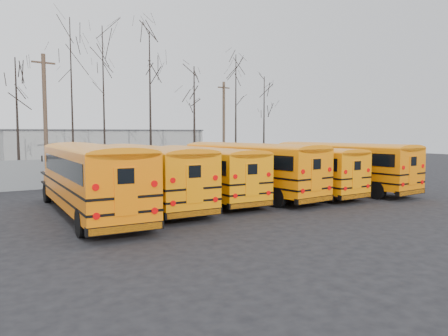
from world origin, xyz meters
TOP-DOWN VIEW (x-y plane):
  - ground at (0.00, 0.00)m, footprint 120.00×120.00m
  - fence at (0.00, 12.00)m, footprint 40.00×0.04m
  - distant_building at (2.00, 32.00)m, footprint 22.00×8.00m
  - bus_a at (-8.03, 0.63)m, footprint 3.30×12.06m
  - bus_b at (-4.80, 1.72)m, footprint 2.83×11.44m
  - bus_c at (-1.35, 2.14)m, footprint 2.84×10.92m
  - bus_d at (1.43, 1.80)m, footprint 3.77×11.76m
  - bus_e at (4.59, 1.34)m, footprint 2.85×10.72m
  - bus_f at (8.07, 0.88)m, footprint 3.41×11.52m
  - utility_pole_left at (-7.38, 15.05)m, footprint 1.68×0.38m
  - utility_pole_right at (11.29, 20.31)m, footprint 1.61×0.41m
  - tree_2 at (-9.19, 15.60)m, footprint 0.26×0.26m
  - tree_3 at (-5.72, 13.93)m, footprint 0.26×0.26m
  - tree_4 at (-3.08, 14.94)m, footprint 0.26×0.26m
  - tree_5 at (1.79, 17.38)m, footprint 0.26×0.26m
  - tree_6 at (5.79, 16.63)m, footprint 0.26×0.26m
  - tree_7 at (10.16, 16.31)m, footprint 0.26×0.26m
  - tree_8 at (13.07, 15.65)m, footprint 0.26×0.26m

SIDE VIEW (x-z plane):
  - ground at x=0.00m, z-range 0.00..0.00m
  - fence at x=0.00m, z-range 0.00..2.00m
  - bus_e at x=4.59m, z-range 0.25..3.23m
  - bus_c at x=-1.35m, z-range 0.26..3.29m
  - bus_f at x=8.07m, z-range 0.27..3.45m
  - bus_b at x=-4.80m, z-range 0.27..3.46m
  - bus_d at x=1.43m, z-range 0.28..3.51m
  - bus_a at x=-8.03m, z-range 0.29..3.63m
  - distant_building at x=2.00m, z-range 0.00..4.00m
  - tree_2 at x=-9.19m, z-range 0.00..9.14m
  - tree_8 at x=13.07m, z-range 0.00..9.27m
  - utility_pole_right at x=11.29m, z-range 0.12..9.22m
  - utility_pole_left at x=-7.38m, z-range 0.13..9.59m
  - tree_6 at x=5.79m, z-range 0.00..9.81m
  - tree_7 at x=10.16m, z-range 0.00..11.23m
  - tree_4 at x=-3.08m, z-range 0.00..11.98m
  - tree_3 at x=-5.72m, z-range 0.00..12.03m
  - tree_5 at x=1.79m, z-range 0.00..12.63m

